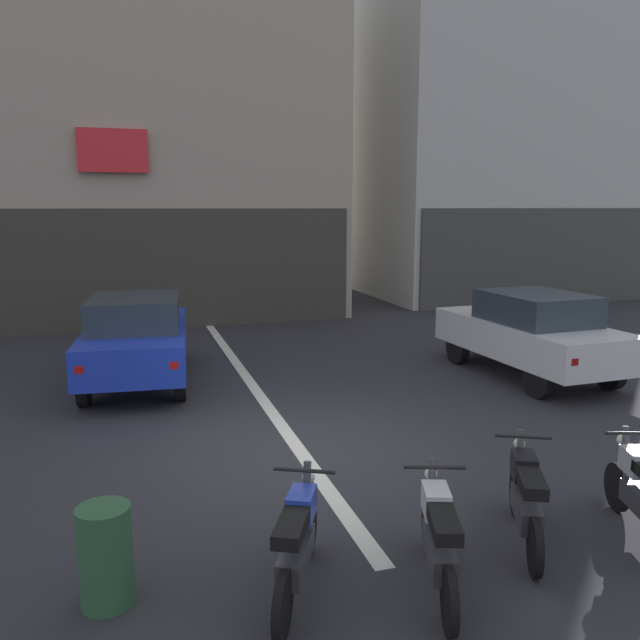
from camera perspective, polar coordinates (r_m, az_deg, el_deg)
ground_plane at (r=8.76m, az=-1.88°, el=-11.60°), size 120.00×120.00×0.00m
lane_centre_line at (r=14.39m, az=-8.14°, el=-2.98°), size 0.20×18.00×0.01m
building_mid_block at (r=22.39m, az=-14.78°, el=15.55°), size 10.52×9.87×10.99m
building_far_right at (r=26.50m, az=14.92°, el=20.80°), size 9.78×8.57×16.62m
car_blue_crossing_near at (r=12.17m, az=-16.13°, el=-1.44°), size 2.13×4.24×1.64m
car_white_parked_kerbside at (r=12.85m, az=18.42°, el=-0.96°), size 1.94×4.18×1.64m
car_silver_down_street at (r=20.75m, az=-5.21°, el=3.57°), size 1.85×4.14×1.64m
motorcycle_blue_row_leftmost at (r=5.67m, az=-2.04°, el=-19.28°), size 0.80×1.53×0.98m
motorcycle_white_row_left_mid at (r=5.81m, az=10.60°, el=-18.67°), size 0.68×1.60×0.98m
motorcycle_black_row_centre at (r=6.72m, az=17.99°, el=-14.89°), size 0.80×1.53×0.98m
trash_bin at (r=5.82m, az=-18.69°, el=-19.42°), size 0.44×0.44×0.85m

